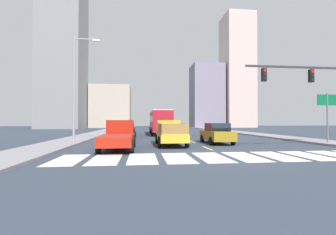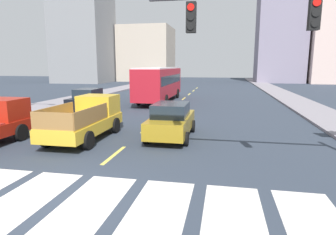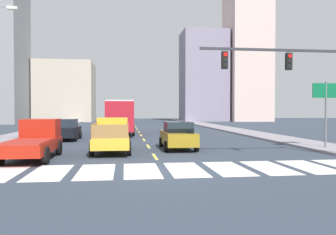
{
  "view_description": "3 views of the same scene",
  "coord_description": "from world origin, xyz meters",
  "views": [
    {
      "loc": [
        -4.55,
        -11.9,
        1.89
      ],
      "look_at": [
        -2.38,
        7.39,
        2.19
      ],
      "focal_mm": 24.97,
      "sensor_mm": 36.0,
      "label": 1
    },
    {
      "loc": [
        4.2,
        -6.31,
        3.5
      ],
      "look_at": [
        1.65,
        6.75,
        1.08
      ],
      "focal_mm": 30.6,
      "sensor_mm": 36.0,
      "label": 2
    },
    {
      "loc": [
        -1.6,
        -13.83,
        2.48
      ],
      "look_at": [
        2.0,
        14.18,
        1.81
      ],
      "focal_mm": 36.53,
      "sensor_mm": 36.0,
      "label": 3
    }
  ],
  "objects": [
    {
      "name": "ground_plane",
      "position": [
        0.0,
        0.0,
        0.0
      ],
      "size": [
        160.0,
        160.0,
        0.0
      ],
      "primitive_type": "plane",
      "color": "#2F3744"
    },
    {
      "name": "sidewalk_right",
      "position": [
        11.12,
        18.0,
        0.07
      ],
      "size": [
        3.16,
        110.0,
        0.15
      ],
      "primitive_type": "cube",
      "color": "gray",
      "rests_on": "ground"
    },
    {
      "name": "sidewalk_left",
      "position": [
        -11.12,
        18.0,
        0.07
      ],
      "size": [
        3.16,
        110.0,
        0.15
      ],
      "primitive_type": "cube",
      "color": "gray",
      "rests_on": "ground"
    },
    {
      "name": "crosswalk_stripe_0",
      "position": [
        -8.14,
        0.0,
        0.0
      ],
      "size": [
        1.44,
        3.55,
        0.01
      ],
      "primitive_type": "cube",
      "color": "silver",
      "rests_on": "ground"
    },
    {
      "name": "crosswalk_stripe_1",
      "position": [
        -6.33,
        0.0,
        0.0
      ],
      "size": [
        1.44,
        3.55,
        0.01
      ],
      "primitive_type": "cube",
      "color": "silver",
      "rests_on": "ground"
    },
    {
      "name": "crosswalk_stripe_2",
      "position": [
        -4.52,
        0.0,
        0.0
      ],
      "size": [
        1.44,
        3.55,
        0.01
      ],
      "primitive_type": "cube",
      "color": "silver",
      "rests_on": "ground"
    },
    {
      "name": "crosswalk_stripe_3",
      "position": [
        -2.71,
        0.0,
        0.0
      ],
      "size": [
        1.44,
        3.55,
        0.01
      ],
      "primitive_type": "cube",
      "color": "silver",
      "rests_on": "ground"
    },
    {
      "name": "crosswalk_stripe_4",
      "position": [
        -0.9,
        0.0,
        0.0
      ],
      "size": [
        1.44,
        3.55,
        0.01
      ],
      "primitive_type": "cube",
      "color": "silver",
      "rests_on": "ground"
    },
    {
      "name": "crosswalk_stripe_5",
      "position": [
        0.9,
        0.0,
        0.0
      ],
      "size": [
        1.44,
        3.55,
        0.01
      ],
      "primitive_type": "cube",
      "color": "silver",
      "rests_on": "ground"
    },
    {
      "name": "crosswalk_stripe_6",
      "position": [
        2.71,
        0.0,
        0.0
      ],
      "size": [
        1.44,
        3.55,
        0.01
      ],
      "primitive_type": "cube",
      "color": "silver",
      "rests_on": "ground"
    },
    {
      "name": "crosswalk_stripe_7",
      "position": [
        4.52,
        0.0,
        0.0
      ],
      "size": [
        1.44,
        3.55,
        0.01
      ],
      "primitive_type": "cube",
      "color": "silver",
      "rests_on": "ground"
    },
    {
      "name": "lane_dash_0",
      "position": [
        0.0,
        4.0,
        0.0
      ],
      "size": [
        0.16,
        2.4,
        0.01
      ],
      "primitive_type": "cube",
      "color": "#DFCA4F",
      "rests_on": "ground"
    },
    {
      "name": "lane_dash_1",
      "position": [
        0.0,
        9.0,
        0.0
      ],
      "size": [
        0.16,
        2.4,
        0.01
      ],
      "primitive_type": "cube",
      "color": "#DFCA4F",
      "rests_on": "ground"
    },
    {
      "name": "lane_dash_2",
      "position": [
        0.0,
        14.0,
        0.0
      ],
      "size": [
        0.16,
        2.4,
        0.01
      ],
      "primitive_type": "cube",
      "color": "#DFCA4F",
      "rests_on": "ground"
    },
    {
      "name": "lane_dash_3",
      "position": [
        0.0,
        19.0,
        0.0
      ],
      "size": [
        0.16,
        2.4,
        0.01
      ],
      "primitive_type": "cube",
      "color": "#DFCA4F",
      "rests_on": "ground"
    },
    {
      "name": "lane_dash_4",
      "position": [
        0.0,
        24.0,
        0.0
      ],
      "size": [
        0.16,
        2.4,
        0.01
      ],
      "primitive_type": "cube",
      "color": "#DFCA4F",
      "rests_on": "ground"
    },
    {
      "name": "lane_dash_5",
      "position": [
        0.0,
        29.0,
        0.0
      ],
      "size": [
        0.16,
        2.4,
        0.01
      ],
      "primitive_type": "cube",
      "color": "#DFCA4F",
      "rests_on": "ground"
    },
    {
      "name": "lane_dash_6",
      "position": [
        0.0,
        34.0,
        0.0
      ],
      "size": [
        0.16,
        2.4,
        0.01
      ],
      "primitive_type": "cube",
      "color": "#DFCA4F",
      "rests_on": "ground"
    },
    {
      "name": "lane_dash_7",
      "position": [
        0.0,
        39.0,
        0.0
      ],
      "size": [
        0.16,
        2.4,
        0.01
      ],
      "primitive_type": "cube",
      "color": "#DFCA4F",
      "rests_on": "ground"
    },
    {
      "name": "pickup_stakebed",
      "position": [
        -2.32,
        6.51,
        0.94
      ],
      "size": [
        2.18,
        5.2,
        1.96
      ],
      "rotation": [
        0.0,
        0.0,
        -0.01
      ],
      "color": "gold",
      "rests_on": "ground"
    },
    {
      "name": "pickup_dark",
      "position": [
        -6.09,
        4.18,
        0.92
      ],
      "size": [
        2.18,
        5.2,
        1.96
      ],
      "rotation": [
        0.0,
        0.0,
        -0.02
      ],
      "color": "#A71E10",
      "rests_on": "ground"
    },
    {
      "name": "city_bus",
      "position": [
        -2.0,
        21.11,
        1.95
      ],
      "size": [
        2.72,
        10.8,
        3.32
      ],
      "rotation": [
        0.0,
        0.0,
        -0.01
      ],
      "color": "#B21A27",
      "rests_on": "ground"
    },
    {
      "name": "sedan_mid",
      "position": [
        1.73,
        7.18,
        0.86
      ],
      "size": [
        2.02,
        4.4,
        1.72
      ],
      "rotation": [
        0.0,
        0.0,
        -0.0
      ],
      "color": "olive",
      "rests_on": "ground"
    },
    {
      "name": "sedan_near_left",
      "position": [
        -6.23,
        14.51,
        0.86
      ],
      "size": [
        2.02,
        4.4,
        1.72
      ],
      "rotation": [
        0.0,
        0.0,
        -0.01
      ],
      "color": "black",
      "rests_on": "ground"
    },
    {
      "name": "traffic_signal_gantry",
      "position": [
        7.55,
        2.18,
        4.17
      ],
      "size": [
        8.24,
        0.27,
        6.0
      ],
      "color": "#2D2D33",
      "rests_on": "ground"
    },
    {
      "name": "direction_sign_green",
      "position": [
        10.75,
        5.85,
        3.03
      ],
      "size": [
        1.7,
        0.12,
        4.2
      ],
      "color": "slate",
      "rests_on": "ground"
    },
    {
      "name": "streetlight_left",
      "position": [
        -10.02,
        8.28,
        4.97
      ],
      "size": [
        2.2,
        0.28,
        9.0
      ],
      "color": "gray",
      "rests_on": "ground"
    },
    {
      "name": "tower_tall_centre",
      "position": [
        -24.65,
        50.25,
        20.2
      ],
      "size": [
        10.29,
        10.46,
        40.41
      ],
      "primitive_type": "cube",
      "color": "gray",
      "rests_on": "ground"
    },
    {
      "name": "block_mid_left",
      "position": [
        15.29,
        58.03,
        9.52
      ],
      "size": [
        9.32,
        8.32,
        19.04
      ],
      "primitive_type": "cube",
      "color": "gray",
      "rests_on": "ground"
    },
    {
      "name": "block_mid_right",
      "position": [
        24.6,
        56.88,
        17.16
      ],
      "size": [
        8.49,
        9.12,
        34.31
      ],
      "primitive_type": "cube",
      "color": "beige",
      "rests_on": "ground"
    },
    {
      "name": "block_low_left",
      "position": [
        -13.59,
        59.63,
        6.09
      ],
      "size": [
        11.26,
        11.37,
        12.19
      ],
      "primitive_type": "cube",
      "color": "#B8A996",
      "rests_on": "ground"
    }
  ]
}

